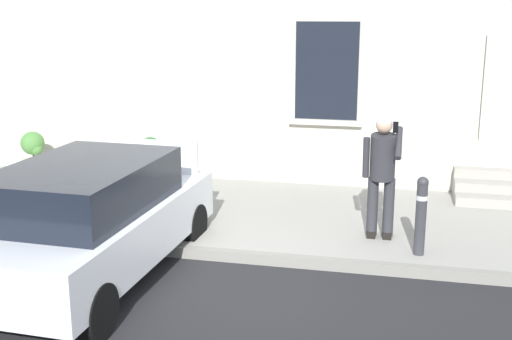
{
  "coord_description": "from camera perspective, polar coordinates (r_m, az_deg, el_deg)",
  "views": [
    {
      "loc": [
        1.97,
        -6.91,
        3.26
      ],
      "look_at": [
        0.03,
        1.6,
        1.1
      ],
      "focal_mm": 45.79,
      "sensor_mm": 36.0,
      "label": 1
    }
  ],
  "objects": [
    {
      "name": "hatchback_car_white",
      "position": [
        8.21,
        -14.23,
        -4.07
      ],
      "size": [
        1.92,
        4.13,
        1.5
      ],
      "color": "white",
      "rests_on": "ground"
    },
    {
      "name": "person_on_phone",
      "position": [
        9.01,
        10.96,
        0.1
      ],
      "size": [
        0.51,
        0.49,
        1.75
      ],
      "rotation": [
        0.0,
        0.0,
        -0.22
      ],
      "color": "#2D2D33",
      "rests_on": "sidewalk"
    },
    {
      "name": "ground_plane",
      "position": [
        7.89,
        -2.87,
        -10.52
      ],
      "size": [
        80.0,
        80.0,
        0.0
      ],
      "primitive_type": "plane",
      "color": "#232326"
    },
    {
      "name": "curb_edge",
      "position": [
        8.7,
        -1.2,
        -7.58
      ],
      "size": [
        24.0,
        0.12,
        0.15
      ],
      "primitive_type": "cube",
      "color": "gray",
      "rests_on": "ground"
    },
    {
      "name": "bollard_near_person",
      "position": [
        8.65,
        14.22,
        -3.66
      ],
      "size": [
        0.15,
        0.15,
        1.04
      ],
      "color": "#333338",
      "rests_on": "sidewalk"
    },
    {
      "name": "planter_terracotta",
      "position": [
        11.99,
        -9.18,
        0.93
      ],
      "size": [
        0.44,
        0.44,
        0.86
      ],
      "color": "#B25B38",
      "rests_on": "sidewalk"
    },
    {
      "name": "planter_cream",
      "position": [
        13.08,
        -18.85,
        1.43
      ],
      "size": [
        0.44,
        0.44,
        0.86
      ],
      "color": "beige",
      "rests_on": "sidewalk"
    },
    {
      "name": "sidewalk",
      "position": [
        10.41,
        1.28,
        -3.92
      ],
      "size": [
        24.0,
        3.6,
        0.15
      ],
      "primitive_type": "cube",
      "color": "#99968E",
      "rests_on": "ground"
    }
  ]
}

